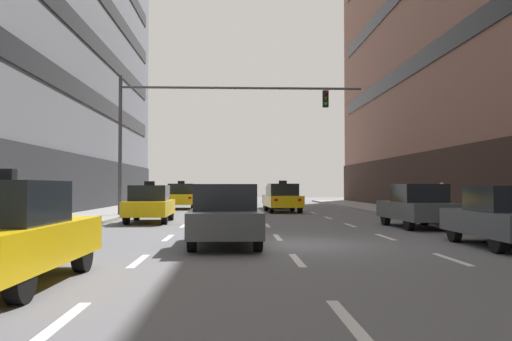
% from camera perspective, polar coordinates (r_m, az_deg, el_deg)
% --- Properties ---
extents(ground_plane, '(120.00, 120.00, 0.00)m').
position_cam_1_polar(ground_plane, '(14.43, 2.94, -7.80)').
color(ground_plane, slate).
extents(lane_stripe_l1_s2, '(0.16, 2.00, 0.01)m').
position_cam_1_polar(lane_stripe_l1_s2, '(6.76, -19.79, -14.73)').
color(lane_stripe_l1_s2, silver).
rests_on(lane_stripe_l1_s2, ground).
extents(lane_stripe_l1_s3, '(0.16, 2.00, 0.01)m').
position_cam_1_polar(lane_stripe_l1_s3, '(11.56, -12.24, -9.28)').
color(lane_stripe_l1_s3, silver).
rests_on(lane_stripe_l1_s3, ground).
extents(lane_stripe_l1_s4, '(0.16, 2.00, 0.01)m').
position_cam_1_polar(lane_stripe_l1_s4, '(16.48, -9.23, -7.00)').
color(lane_stripe_l1_s4, silver).
rests_on(lane_stripe_l1_s4, ground).
extents(lane_stripe_l1_s5, '(0.16, 2.00, 0.01)m').
position_cam_1_polar(lane_stripe_l1_s5, '(21.43, -7.62, -5.76)').
color(lane_stripe_l1_s5, silver).
rests_on(lane_stripe_l1_s5, ground).
extents(lane_stripe_l1_s6, '(0.16, 2.00, 0.01)m').
position_cam_1_polar(lane_stripe_l1_s6, '(26.41, -6.62, -4.99)').
color(lane_stripe_l1_s6, silver).
rests_on(lane_stripe_l1_s6, ground).
extents(lane_stripe_l1_s7, '(0.16, 2.00, 0.01)m').
position_cam_1_polar(lane_stripe_l1_s7, '(31.39, -5.94, -4.46)').
color(lane_stripe_l1_s7, silver).
rests_on(lane_stripe_l1_s7, ground).
extents(lane_stripe_l1_s8, '(0.16, 2.00, 0.01)m').
position_cam_1_polar(lane_stripe_l1_s8, '(36.37, -5.45, -4.07)').
color(lane_stripe_l1_s8, silver).
rests_on(lane_stripe_l1_s8, ground).
extents(lane_stripe_l1_s9, '(0.16, 2.00, 0.01)m').
position_cam_1_polar(lane_stripe_l1_s9, '(41.36, -5.07, -3.78)').
color(lane_stripe_l1_s9, silver).
rests_on(lane_stripe_l1_s9, ground).
extents(lane_stripe_l1_s10, '(0.16, 2.00, 0.01)m').
position_cam_1_polar(lane_stripe_l1_s10, '(46.36, -4.78, -3.55)').
color(lane_stripe_l1_s10, silver).
rests_on(lane_stripe_l1_s10, ground).
extents(lane_stripe_l2_s2, '(0.16, 2.00, 0.01)m').
position_cam_1_polar(lane_stripe_l2_s2, '(6.61, 9.57, -15.12)').
color(lane_stripe_l2_s2, silver).
rests_on(lane_stripe_l2_s2, ground).
extents(lane_stripe_l2_s3, '(0.16, 2.00, 0.01)m').
position_cam_1_polar(lane_stripe_l2_s3, '(11.47, 4.34, -9.37)').
color(lane_stripe_l2_s3, silver).
rests_on(lane_stripe_l2_s3, ground).
extents(lane_stripe_l2_s4, '(0.16, 2.00, 0.01)m').
position_cam_1_polar(lane_stripe_l2_s4, '(16.41, 2.29, -7.04)').
color(lane_stripe_l2_s4, silver).
rests_on(lane_stripe_l2_s4, ground).
extents(lane_stripe_l2_s5, '(0.16, 2.00, 0.01)m').
position_cam_1_polar(lane_stripe_l2_s5, '(21.39, 1.20, -5.79)').
color(lane_stripe_l2_s5, silver).
rests_on(lane_stripe_l2_s5, ground).
extents(lane_stripe_l2_s6, '(0.16, 2.00, 0.01)m').
position_cam_1_polar(lane_stripe_l2_s6, '(26.37, 0.53, -5.00)').
color(lane_stripe_l2_s6, silver).
rests_on(lane_stripe_l2_s6, ground).
extents(lane_stripe_l2_s7, '(0.16, 2.00, 0.01)m').
position_cam_1_polar(lane_stripe_l2_s7, '(31.35, 0.07, -4.47)').
color(lane_stripe_l2_s7, silver).
rests_on(lane_stripe_l2_s7, ground).
extents(lane_stripe_l2_s8, '(0.16, 2.00, 0.01)m').
position_cam_1_polar(lane_stripe_l2_s8, '(36.35, -0.27, -4.08)').
color(lane_stripe_l2_s8, silver).
rests_on(lane_stripe_l2_s8, ground).
extents(lane_stripe_l2_s9, '(0.16, 2.00, 0.01)m').
position_cam_1_polar(lane_stripe_l2_s9, '(41.34, -0.52, -3.79)').
color(lane_stripe_l2_s9, silver).
rests_on(lane_stripe_l2_s9, ground).
extents(lane_stripe_l2_s10, '(0.16, 2.00, 0.01)m').
position_cam_1_polar(lane_stripe_l2_s10, '(46.33, -0.72, -3.56)').
color(lane_stripe_l2_s10, silver).
rests_on(lane_stripe_l2_s10, ground).
extents(lane_stripe_l3_s3, '(0.16, 2.00, 0.01)m').
position_cam_1_polar(lane_stripe_l3_s3, '(12.29, 19.89, -8.76)').
color(lane_stripe_l3_s3, silver).
rests_on(lane_stripe_l3_s3, ground).
extents(lane_stripe_l3_s4, '(0.16, 2.00, 0.01)m').
position_cam_1_polar(lane_stripe_l3_s4, '(17.00, 13.45, -6.81)').
color(lane_stripe_l3_s4, silver).
rests_on(lane_stripe_l3_s4, ground).
extents(lane_stripe_l3_s5, '(0.16, 2.00, 0.01)m').
position_cam_1_polar(lane_stripe_l3_s5, '(21.83, 9.86, -5.68)').
color(lane_stripe_l3_s5, silver).
rests_on(lane_stripe_l3_s5, ground).
extents(lane_stripe_l3_s6, '(0.16, 2.00, 0.01)m').
position_cam_1_polar(lane_stripe_l3_s6, '(26.73, 7.59, -4.94)').
color(lane_stripe_l3_s6, silver).
rests_on(lane_stripe_l3_s6, ground).
extents(lane_stripe_l3_s7, '(0.16, 2.00, 0.01)m').
position_cam_1_polar(lane_stripe_l3_s7, '(31.66, 6.02, -4.43)').
color(lane_stripe_l3_s7, silver).
rests_on(lane_stripe_l3_s7, ground).
extents(lane_stripe_l3_s8, '(0.16, 2.00, 0.01)m').
position_cam_1_polar(lane_stripe_l3_s8, '(36.61, 4.88, -4.06)').
color(lane_stripe_l3_s8, silver).
rests_on(lane_stripe_l3_s8, ground).
extents(lane_stripe_l3_s9, '(0.16, 2.00, 0.01)m').
position_cam_1_polar(lane_stripe_l3_s9, '(41.57, 4.01, -3.77)').
color(lane_stripe_l3_s9, silver).
rests_on(lane_stripe_l3_s9, ground).
extents(lane_stripe_l3_s10, '(0.16, 2.00, 0.01)m').
position_cam_1_polar(lane_stripe_l3_s10, '(46.54, 3.33, -3.55)').
color(lane_stripe_l3_s10, silver).
rests_on(lane_stripe_l3_s10, ground).
extents(car_driving_0, '(1.86, 4.29, 1.60)m').
position_cam_1_polar(car_driving_0, '(14.08, -3.29, -4.74)').
color(car_driving_0, black).
rests_on(car_driving_0, ground).
extents(taxi_driving_1, '(1.93, 4.40, 1.81)m').
position_cam_1_polar(taxi_driving_1, '(9.29, -25.00, -6.07)').
color(taxi_driving_1, black).
rests_on(taxi_driving_1, ground).
extents(car_driving_2, '(1.93, 4.24, 1.56)m').
position_cam_1_polar(car_driving_2, '(37.54, 2.31, -2.84)').
color(car_driving_2, black).
rests_on(car_driving_2, ground).
extents(taxi_driving_3, '(1.83, 4.24, 1.75)m').
position_cam_1_polar(taxi_driving_3, '(23.58, -11.11, -3.48)').
color(taxi_driving_3, black).
rests_on(taxi_driving_3, ground).
extents(taxi_driving_4, '(2.10, 4.59, 1.87)m').
position_cam_1_polar(taxi_driving_4, '(32.21, 2.80, -2.92)').
color(taxi_driving_4, black).
rests_on(taxi_driving_4, ground).
extents(taxi_driving_5, '(2.09, 4.64, 1.90)m').
position_cam_1_polar(taxi_driving_5, '(37.27, -7.86, -2.71)').
color(taxi_driving_5, black).
rests_on(taxi_driving_5, ground).
extents(car_parked_1, '(1.79, 4.17, 1.56)m').
position_cam_1_polar(car_parked_1, '(15.08, 24.65, -4.47)').
color(car_parked_1, black).
rests_on(car_parked_1, ground).
extents(car_parked_2, '(1.93, 4.38, 1.62)m').
position_cam_1_polar(car_parked_2, '(21.02, 16.64, -3.62)').
color(car_parked_2, black).
rests_on(car_parked_2, ground).
extents(traffic_signal_0, '(12.16, 0.35, 6.91)m').
position_cam_1_polar(traffic_signal_0, '(27.32, -6.22, 5.66)').
color(traffic_signal_0, '#4C4C51').
rests_on(traffic_signal_0, sidewalk_left).
extents(pedestrian_0, '(0.51, 0.29, 1.57)m').
position_cam_1_polar(pedestrian_0, '(25.47, 18.98, -2.69)').
color(pedestrian_0, black).
rests_on(pedestrian_0, sidewalk_right).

